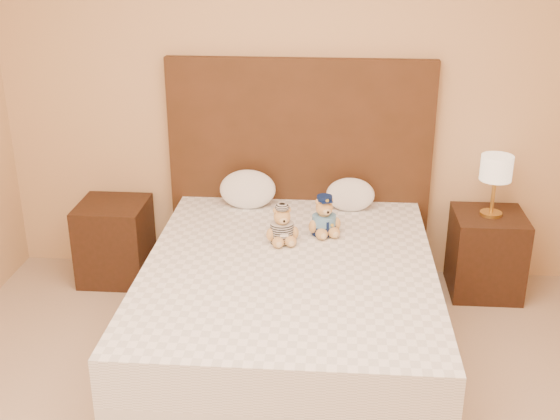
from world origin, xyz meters
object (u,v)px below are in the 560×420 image
Objects in this scene: nightstand_left at (115,241)px; teddy_police at (324,215)px; nightstand_right at (486,253)px; pillow_right at (350,193)px; pillow_left at (248,188)px; teddy_prisoner at (282,225)px; lamp at (496,171)px; bed at (289,307)px.

nightstand_left is 1.53m from teddy_police.
pillow_right is (-0.91, 0.03, 0.39)m from nightstand_right.
pillow_left reaches higher than nightstand_right.
pillow_right is (1.59, 0.03, 0.39)m from nightstand_left.
nightstand_left is at bearing 140.51° from teddy_prisoner.
lamp is (-0.00, 0.00, 0.57)m from nightstand_right.
pillow_left reaches higher than nightstand_left.
pillow_left reaches higher than teddy_prisoner.
pillow_left is at bearing 178.91° from nightstand_right.
teddy_police is at bearing -111.42° from pillow_right.
bed is 3.64× the size of nightstand_left.
nightstand_left is 1.64m from pillow_right.
nightstand_left is 1.01m from pillow_left.
nightstand_left is at bearing 143.58° from teddy_police.
bed is 0.98m from pillow_left.
nightstand_left is at bearing 180.00° from lamp.
nightstand_left is (-1.25, 0.80, -0.00)m from bed.
bed is 0.98m from pillow_right.
teddy_police is at bearing -160.16° from lamp.
pillow_left is at bearing 180.00° from pillow_right.
nightstand_right is 1.63m from pillow_left.
nightstand_left is 2.25× the size of teddy_police.
bed is 1.59m from lamp.
nightstand_left is at bearing 147.38° from bed.
teddy_prisoner is (-0.24, -0.14, -0.01)m from teddy_police.
nightstand_left is 1.48× the size of pillow_left.
teddy_police reaches higher than teddy_prisoner.
nightstand_right is 1.74× the size of pillow_right.
teddy_police is 0.77× the size of pillow_right.
nightstand_right is 0.57m from lamp.
lamp is at bearing -1.09° from pillow_left.
nightstand_right is at bearing 0.00° from lamp.
teddy_prisoner is at bearing -158.20° from lamp.
bed is at bearing -32.62° from nightstand_left.
lamp is 1.59m from pillow_left.
teddy_prisoner reaches higher than pillow_right.
pillow_left is at bearing 100.28° from teddy_prisoner.
nightstand_right is 2.43× the size of teddy_prisoner.
teddy_police is 0.66× the size of pillow_left.
bed is at bearing -134.99° from teddy_police.
lamp is 1.08× the size of pillow_left.
pillow_left is 1.17× the size of pillow_right.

